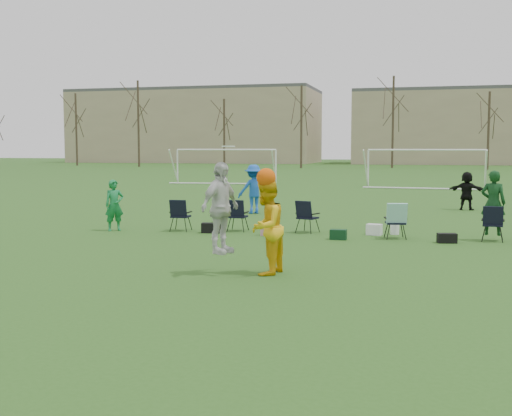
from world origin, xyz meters
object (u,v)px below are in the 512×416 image
(fielder_green_near, at_px, (114,205))
(fielder_blue, at_px, (254,189))
(fielder_black, at_px, (467,191))
(goal_left, at_px, (226,156))
(goal_mid, at_px, (426,157))
(center_contest, at_px, (248,218))

(fielder_green_near, height_order, fielder_blue, fielder_blue)
(fielder_black, height_order, goal_left, goal_left)
(goal_left, height_order, goal_mid, same)
(goal_left, bearing_deg, goal_mid, -13.13)
(fielder_green_near, xyz_separation_m, fielder_black, (10.85, 9.67, 0.00))
(center_contest, bearing_deg, goal_mid, 83.54)
(fielder_green_near, bearing_deg, fielder_black, 0.02)
(fielder_blue, distance_m, center_contest, 12.01)
(fielder_black, bearing_deg, center_contest, 84.58)
(fielder_green_near, bearing_deg, center_contest, -85.40)
(fielder_blue, bearing_deg, fielder_black, 173.07)
(fielder_blue, distance_m, goal_left, 21.98)
(goal_left, bearing_deg, fielder_green_near, -84.82)
(fielder_blue, relative_size, goal_left, 0.26)
(center_contest, bearing_deg, fielder_green_near, 136.26)
(goal_mid, bearing_deg, fielder_green_near, -106.43)
(fielder_black, relative_size, goal_left, 0.21)
(fielder_green_near, height_order, goal_mid, goal_mid)
(fielder_green_near, height_order, fielder_black, fielder_black)
(fielder_black, distance_m, goal_left, 23.17)
(fielder_blue, relative_size, goal_mid, 0.26)
(fielder_blue, xyz_separation_m, fielder_black, (8.07, 3.57, -0.16))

